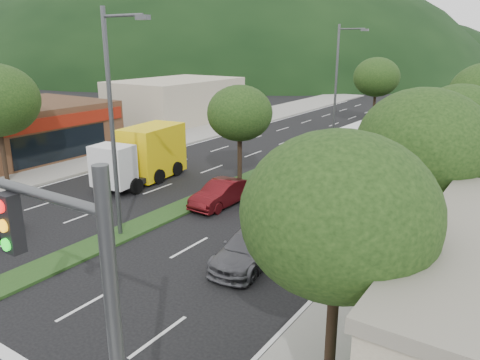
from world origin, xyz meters
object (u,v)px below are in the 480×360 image
Objects in this scene: car_queue_a at (323,181)px; motorhome at (360,149)px; traffic_signal at (47,287)px; car_queue_b at (250,248)px; box_truck at (145,156)px; streetlight_mid at (339,78)px; tree_r_c at (460,122)px; tree_r_b at (423,144)px; car_queue_c at (222,193)px; tree_med_far at (376,77)px; car_queue_f at (397,130)px; car_queue_e at (303,157)px; tree_med_near at (240,113)px; tree_r_a at (339,214)px; car_queue_d at (410,154)px; streetlight_near at (114,116)px.

motorhome reaches higher than car_queue_a.
traffic_signal is 1.52× the size of car_queue_b.
streetlight_mid is at bearing -115.38° from box_truck.
tree_r_c is 18.34m from box_truck.
tree_r_b is 1.64× the size of car_queue_c.
tree_med_far is 7.81m from car_queue_f.
car_queue_f is (2.46, 14.96, -0.07)m from car_queue_e.
box_truck is at bearing 169.54° from tree_r_b.
tree_r_c is 1.08× the size of tree_med_near.
motorhome is (-6.50, 20.28, -3.13)m from tree_r_a.
tree_med_near reaches higher than car_queue_d.
streetlight_near is 8.03m from car_queue_b.
streetlight_mid reaches higher than tree_r_c.
tree_r_a is at bearing -77.64° from car_queue_d.
car_queue_f is 25.50m from box_truck.
tree_r_a is at bearing -18.73° from streetlight_near.
tree_r_b is 8.01m from tree_r_c.
car_queue_e is (-10.50, 19.95, -4.15)m from tree_r_a.
tree_r_a reaches higher than motorhome.
car_queue_a is at bearing 100.45° from traffic_signal.
tree_med_far is at bearing 90.33° from streetlight_near.
car_queue_c is at bearing -95.52° from car_queue_f.
car_queue_c is 1.07× the size of car_queue_e.
streetlight_near is at bearing 120.15° from box_truck.
streetlight_near is (-8.82, 9.54, 0.94)m from traffic_signal.
tree_r_b is 7.67m from car_queue_b.
traffic_signal reaches higher than car_queue_c.
tree_r_a reaches higher than box_truck.
tree_r_b is at bearing 90.00° from tree_r_a.
motorhome is at bearing 107.77° from tree_r_a.
tree_med_near is at bearing -129.50° from motorhome.
car_queue_d is (-4.31, 8.95, -3.99)m from tree_r_c.
streetlight_near is at bearing 161.27° from tree_r_a.
car_queue_f is (3.75, 5.91, -4.98)m from streetlight_mid.
car_queue_f is at bearing 79.28° from tree_med_near.
tree_med_far is (-9.03, 45.54, 0.36)m from traffic_signal.
car_queue_a is 6.25m from car_queue_e.
car_queue_b is at bearing -90.90° from car_queue_d.
car_queue_c is at bearing 161.82° from box_truck.
box_truck is at bearing 147.23° from tree_r_a.
tree_r_b is 1.76× the size of car_queue_e.
tree_med_near is at bearing 91.18° from streetlight_near.
tree_med_near is 0.87× the size of tree_med_far.
car_queue_d is 10.64m from car_queue_f.
tree_med_near is 10.07m from streetlight_near.
tree_r_b reaches higher than car_queue_e.
tree_r_c is 17.57m from streetlight_mid.
tree_r_a is at bearing 61.80° from traffic_signal.
motorhome is at bearing 94.05° from car_queue_a.
car_queue_c is at bearing 128.97° from car_queue_b.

